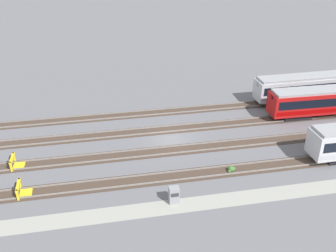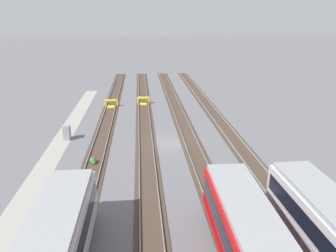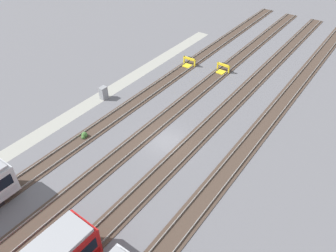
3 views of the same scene
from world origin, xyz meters
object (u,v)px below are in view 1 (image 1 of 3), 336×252
at_px(bumper_stop_near_inner_track, 15,162).
at_px(electrical_cabinet, 174,195).
at_px(bumper_stop_nearest_track, 22,190).
at_px(weed_clump, 231,169).
at_px(subway_car_front_row_left_inner, 318,86).

xyz_separation_m(bumper_stop_near_inner_track, electrical_cabinet, (14.71, -8.71, 0.29)).
bearing_deg(bumper_stop_nearest_track, electrical_cabinet, -15.83).
bearing_deg(weed_clump, electrical_cabinet, -151.09).
bearing_deg(subway_car_front_row_left_inner, weed_clump, -139.86).
xyz_separation_m(subway_car_front_row_left_inner, bumper_stop_near_inner_track, (-38.97, -9.81, -1.53)).
relative_size(subway_car_front_row_left_inner, electrical_cabinet, 11.28).
relative_size(subway_car_front_row_left_inner, bumper_stop_near_inner_track, 8.99).
bearing_deg(weed_clump, bumper_stop_nearest_track, 179.60).
distance_m(electrical_cabinet, weed_clump, 7.63).
distance_m(subway_car_front_row_left_inner, electrical_cabinet, 30.55).
distance_m(subway_car_front_row_left_inner, bumper_stop_near_inner_track, 40.21).
relative_size(bumper_stop_nearest_track, electrical_cabinet, 1.25).
xyz_separation_m(subway_car_front_row_left_inner, bumper_stop_nearest_track, (-37.72, -14.71, -1.53)).
xyz_separation_m(bumper_stop_near_inner_track, weed_clump, (21.36, -5.03, -0.27)).
xyz_separation_m(bumper_stop_nearest_track, electrical_cabinet, (13.46, -3.82, 0.29)).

